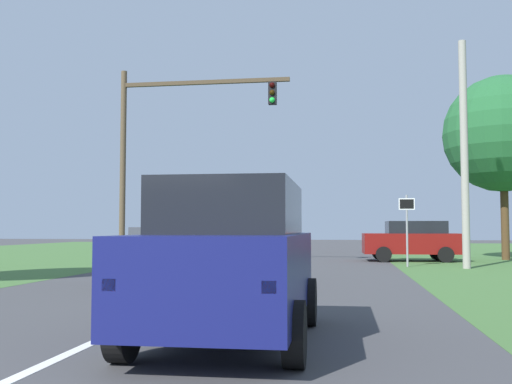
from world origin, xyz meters
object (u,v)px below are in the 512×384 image
at_px(pickup_truck_lead, 198,246).
at_px(traffic_light, 164,136).
at_px(crossing_suv_far, 412,240).
at_px(oak_tree_right, 503,134).
at_px(red_suv_near, 231,258).
at_px(utility_pole_right, 464,153).
at_px(keep_moving_sign, 407,221).

height_order(pickup_truck_lead, traffic_light, traffic_light).
bearing_deg(traffic_light, crossing_suv_far, 21.34).
xyz_separation_m(pickup_truck_lead, crossing_suv_far, (6.88, 11.63, -0.05)).
relative_size(traffic_light, crossing_suv_far, 1.87).
bearing_deg(oak_tree_right, pickup_truck_lead, -130.24).
height_order(red_suv_near, utility_pole_right, utility_pole_right).
bearing_deg(traffic_light, utility_pole_right, -3.02).
bearing_deg(pickup_truck_lead, crossing_suv_far, 59.38).
bearing_deg(oak_tree_right, crossing_suv_far, -158.79).
height_order(keep_moving_sign, oak_tree_right, oak_tree_right).
height_order(oak_tree_right, utility_pole_right, oak_tree_right).
distance_m(oak_tree_right, utility_pole_right, 7.20).
distance_m(red_suv_near, crossing_suv_far, 19.87).
xyz_separation_m(red_suv_near, crossing_suv_far, (4.47, 19.36, -0.15)).
relative_size(crossing_suv_far, utility_pole_right, 0.51).
distance_m(pickup_truck_lead, traffic_light, 9.36).
bearing_deg(red_suv_near, oak_tree_right, 67.15).
distance_m(red_suv_near, utility_pole_right, 16.17).
bearing_deg(utility_pole_right, pickup_truck_lead, -139.86).
height_order(keep_moving_sign, crossing_suv_far, keep_moving_sign).
bearing_deg(keep_moving_sign, red_suv_near, -104.07).
bearing_deg(traffic_light, pickup_truck_lead, -66.02).
bearing_deg(keep_moving_sign, utility_pole_right, -17.54).
bearing_deg(red_suv_near, keep_moving_sign, 75.93).
bearing_deg(utility_pole_right, traffic_light, 176.98).
distance_m(pickup_truck_lead, oak_tree_right, 18.15).
relative_size(keep_moving_sign, crossing_suv_far, 0.64).
xyz_separation_m(red_suv_near, keep_moving_sign, (3.85, 15.38, 0.66)).
distance_m(oak_tree_right, crossing_suv_far, 6.84).
xyz_separation_m(oak_tree_right, utility_pole_right, (-2.99, -6.34, -1.66)).
relative_size(traffic_light, keep_moving_sign, 2.92).
distance_m(red_suv_near, pickup_truck_lead, 8.10).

